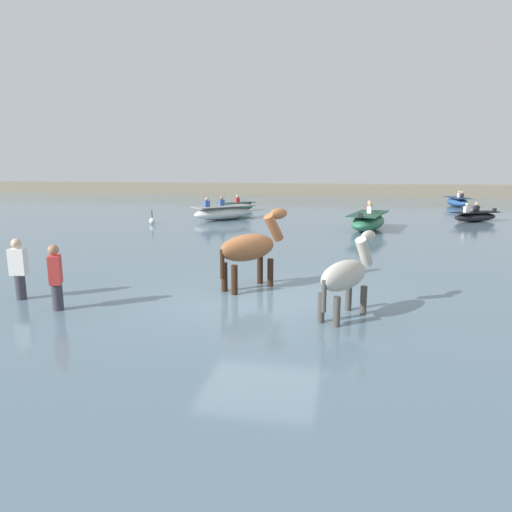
# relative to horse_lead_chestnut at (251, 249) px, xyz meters

# --- Properties ---
(ground_plane) EXTENTS (120.00, 120.00, 0.00)m
(ground_plane) POSITION_rel_horse_lead_chestnut_xyz_m (0.33, -0.59, -1.25)
(ground_plane) COLOR #84755B
(water_surface) EXTENTS (90.00, 90.00, 0.37)m
(water_surface) POSITION_rel_horse_lead_chestnut_xyz_m (0.33, 9.41, -1.07)
(water_surface) COLOR slate
(water_surface) RESTS_ON ground
(horse_lead_chestnut) EXTENTS (1.46, 1.74, 2.11)m
(horse_lead_chestnut) POSITION_rel_horse_lead_chestnut_xyz_m (0.00, 0.00, 0.00)
(horse_lead_chestnut) COLOR brown
(horse_lead_chestnut) RESTS_ON ground
(horse_trailing_pinto) EXTENTS (1.14, 1.63, 1.87)m
(horse_trailing_pinto) POSITION_rel_horse_lead_chestnut_xyz_m (2.09, -1.62, -0.14)
(horse_trailing_pinto) COLOR beige
(horse_trailing_pinto) RESTS_ON ground
(boat_mid_channel) EXTENTS (2.01, 3.55, 1.21)m
(boat_mid_channel) POSITION_rel_horse_lead_chestnut_xyz_m (2.96, 10.26, -0.51)
(boat_mid_channel) COLOR #337556
(boat_mid_channel) RESTS_ON water_surface
(boat_mid_outer) EXTENTS (1.42, 2.91, 1.10)m
(boat_mid_outer) POSITION_rel_horse_lead_chestnut_xyz_m (9.44, 23.52, -0.56)
(boat_mid_outer) COLOR #28518E
(boat_mid_outer) RESTS_ON water_surface
(boat_near_port) EXTENTS (2.25, 2.42, 1.00)m
(boat_near_port) POSITION_rel_horse_lead_chestnut_xyz_m (-4.58, 17.42, -0.61)
(boat_near_port) COLOR #337556
(boat_near_port) RESTS_ON water_surface
(boat_distant_west) EXTENTS (3.15, 3.31, 1.18)m
(boat_distant_west) POSITION_rel_horse_lead_chestnut_xyz_m (-4.17, 12.87, -0.52)
(boat_distant_west) COLOR silver
(boat_distant_west) RESTS_ON water_surface
(boat_near_starboard) EXTENTS (2.58, 2.02, 0.97)m
(boat_near_starboard) POSITION_rel_horse_lead_chestnut_xyz_m (8.31, 14.45, -0.62)
(boat_near_starboard) COLOR black
(boat_near_starboard) RESTS_ON water_surface
(person_onlooker_right) EXTENTS (0.35, 0.26, 1.63)m
(person_onlooker_right) POSITION_rel_horse_lead_chestnut_xyz_m (-4.45, -1.78, -0.38)
(person_onlooker_right) COLOR #383842
(person_onlooker_right) RESTS_ON ground
(person_onlooker_left) EXTENTS (0.32, 0.37, 1.63)m
(person_onlooker_left) POSITION_rel_horse_lead_chestnut_xyz_m (-3.26, -2.28, -0.38)
(person_onlooker_left) COLOR #383842
(person_onlooker_left) RESTS_ON ground
(channel_buoy) EXTENTS (0.29, 0.29, 0.67)m
(channel_buoy) POSITION_rel_horse_lead_chestnut_xyz_m (-7.01, 10.42, -0.73)
(channel_buoy) COLOR silver
(channel_buoy) RESTS_ON water_surface
(far_shoreline) EXTENTS (80.00, 2.40, 1.47)m
(far_shoreline) POSITION_rel_horse_lead_chestnut_xyz_m (0.33, 33.97, -0.52)
(far_shoreline) COLOR gray
(far_shoreline) RESTS_ON ground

